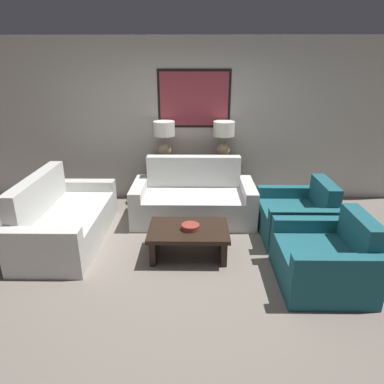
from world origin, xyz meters
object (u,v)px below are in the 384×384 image
Objects in this scene: couch_by_side at (64,221)px; console_table at (194,180)px; armchair_near_back_wall at (298,218)px; decorative_bowl at (190,227)px; table_lamp_right at (224,135)px; coffee_table at (189,236)px; armchair_near_camera at (325,260)px; couch_by_back_wall at (193,200)px; table_lamp_left at (164,135)px.

console_table is at bearing 39.49° from couch_by_side.
decorative_bowl is at bearing -159.11° from armchair_near_back_wall.
table_lamp_right is 0.62× the size of coffee_table.
armchair_near_back_wall is at bearing -52.63° from table_lamp_right.
console_table is 1.89m from armchair_near_back_wall.
armchair_near_camera is at bearing -19.33° from decorative_bowl.
decorative_bowl is at bearing -44.14° from coffee_table.
couch_by_back_wall is (-0.48, -0.68, -0.86)m from table_lamp_right.
console_table is 0.69m from couch_by_back_wall.
table_lamp_right is at bearing 54.91° from couch_by_back_wall.
decorative_bowl reaches higher than coffee_table.
couch_by_side is at bearing 164.05° from armchair_near_camera.
console_table is 2.43× the size of table_lamp_right.
couch_by_side reaches higher than armchair_near_camera.
couch_by_side is 3.25m from armchair_near_camera.
armchair_near_camera is at bearing -67.67° from table_lamp_right.
table_lamp_left is 1.00× the size of table_lamp_right.
couch_by_back_wall is (0.48, -0.68, -0.86)m from table_lamp_left.
couch_by_side is 1.69m from coffee_table.
armchair_near_camera is at bearing -58.23° from console_table.
couch_by_back_wall is 1.11m from decorative_bowl.
table_lamp_left is 2.43m from armchair_near_back_wall.
table_lamp_right is 0.34× the size of couch_by_back_wall.
table_lamp_right is (0.48, 0.00, 0.77)m from console_table.
console_table is at bearing 180.00° from table_lamp_right.
console_table is 1.52× the size of coffee_table.
table_lamp_right reaches higher than coffee_table.
armchair_near_back_wall is 1.06m from armchair_near_camera.
armchair_near_camera is at bearing -48.62° from couch_by_back_wall.
couch_by_side is at bearing -147.25° from table_lamp_right.
decorative_bowl is (-0.03, -1.11, 0.11)m from couch_by_back_wall.
armchair_near_camera reaches higher than decorative_bowl.
table_lamp_left is 1.20m from couch_by_back_wall.
decorative_bowl is 0.22× the size of armchair_near_back_wall.
couch_by_back_wall reaches higher than armchair_near_back_wall.
couch_by_back_wall reaches higher than coffee_table.
console_table is 1.79m from decorative_bowl.
armchair_near_camera is (0.94, -2.30, -0.88)m from table_lamp_right.
table_lamp_right is 1.20m from couch_by_back_wall.
couch_by_side is at bearing -176.91° from armchair_near_back_wall.
coffee_table is at bearing -12.36° from couch_by_side.
couch_by_back_wall is 1.09m from coffee_table.
table_lamp_right is at bearing 73.32° from coffee_table.
table_lamp_right is 2.64m from armchair_near_camera.
table_lamp_left is at bearing 180.00° from table_lamp_right.
couch_by_back_wall is 1.53m from armchair_near_back_wall.
coffee_table is 0.99× the size of armchair_near_camera.
couch_by_side is 1.73m from decorative_bowl.
table_lamp_right is 2.05m from coffee_table.
coffee_table is (1.66, -0.36, -0.02)m from couch_by_side.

